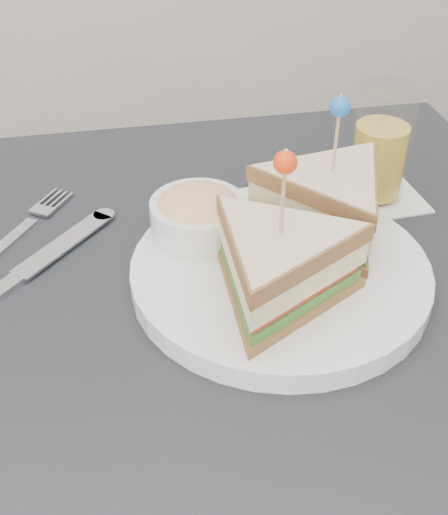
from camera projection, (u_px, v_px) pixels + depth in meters
table at (216, 364)px, 0.65m from camera, size 0.80×0.80×0.75m
plate_meal at (288, 239)px, 0.61m from camera, size 0.32×0.31×0.17m
cutlery_fork at (23, 228)px, 0.71m from camera, size 0.12×0.16×0.01m
cutlery_knife at (26, 271)px, 0.64m from camera, size 0.18×0.19×0.01m
drink_set at (380, 150)px, 0.73m from camera, size 0.11×0.11×0.13m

